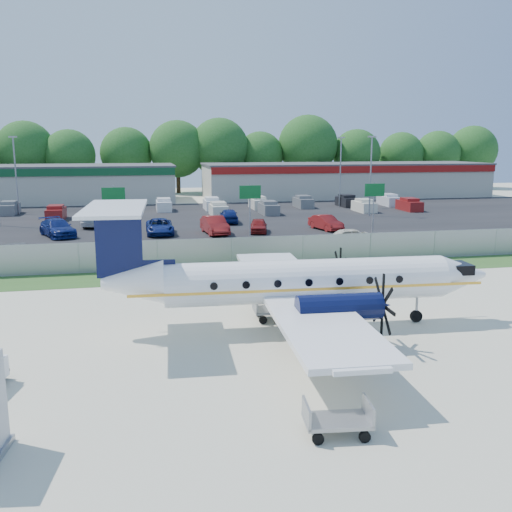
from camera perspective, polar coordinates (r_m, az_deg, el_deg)
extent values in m
plane|color=beige|center=(25.65, 2.75, -7.62)|extent=(170.00, 170.00, 0.00)
cube|color=#2D561E|center=(36.95, -1.89, -1.72)|extent=(170.00, 4.00, 0.02)
cube|color=black|center=(43.72, -3.46, 0.30)|extent=(170.00, 8.00, 0.02)
cube|color=black|center=(64.32, -6.18, 3.77)|extent=(170.00, 32.00, 0.02)
cube|color=gray|center=(38.68, -2.41, 0.37)|extent=(120.00, 0.02, 1.90)
cube|color=gray|center=(38.50, -2.42, 1.80)|extent=(120.00, 0.06, 0.06)
cube|color=gray|center=(38.87, -2.40, -1.01)|extent=(120.00, 0.06, 0.06)
cube|color=beige|center=(87.53, -23.64, 6.50)|extent=(46.00, 12.00, 5.00)
cube|color=#474749|center=(87.40, -23.78, 8.21)|extent=(46.40, 12.40, 0.24)
cube|color=beige|center=(91.51, 8.93, 7.46)|extent=(44.00, 12.00, 5.00)
cube|color=#474749|center=(91.38, 8.98, 9.10)|extent=(44.40, 12.40, 0.24)
cube|color=maroon|center=(85.73, 10.41, 8.51)|extent=(44.00, 0.20, 1.00)
cylinder|color=gray|center=(46.89, -13.96, 3.81)|extent=(0.14, 0.14, 5.00)
cube|color=#0C5923|center=(46.55, -14.07, 5.99)|extent=(1.80, 0.08, 1.10)
cylinder|color=gray|center=(47.73, -0.62, 4.27)|extent=(0.14, 0.14, 5.00)
cube|color=#0C5923|center=(47.40, -0.59, 6.41)|extent=(1.80, 0.08, 1.10)
cylinder|color=gray|center=(50.99, 11.64, 4.48)|extent=(0.14, 0.14, 5.00)
cube|color=#0C5923|center=(50.68, 11.79, 6.48)|extent=(1.80, 0.08, 1.10)
cylinder|color=gray|center=(66.91, 11.38, 7.76)|extent=(0.18, 0.18, 9.00)
cube|color=gray|center=(66.81, 11.53, 11.62)|extent=(0.90, 0.35, 0.18)
cylinder|color=gray|center=(72.92, -22.88, 7.38)|extent=(0.18, 0.18, 9.00)
cube|color=gray|center=(72.83, -23.15, 10.91)|extent=(0.90, 0.35, 0.18)
cylinder|color=gray|center=(76.21, 8.43, 8.26)|extent=(0.18, 0.18, 9.00)
cube|color=gray|center=(76.12, 8.53, 11.64)|extent=(0.90, 0.35, 0.18)
cylinder|color=white|center=(25.77, 5.13, -2.49)|extent=(12.81, 2.61, 1.93)
cone|color=white|center=(28.46, 19.94, -1.81)|extent=(2.34, 2.05, 1.93)
cone|color=white|center=(25.06, -12.21, -2.61)|extent=(2.75, 2.07, 1.93)
cube|color=black|center=(28.29, 19.62, -1.13)|extent=(0.99, 1.37, 0.46)
cube|color=white|center=(25.79, 4.01, -3.74)|extent=(4.21, 18.07, 0.22)
cylinder|color=#080D32|center=(23.28, 8.31, -5.09)|extent=(3.52, 1.30, 1.12)
cylinder|color=#080D32|center=(28.79, 4.91, -1.85)|extent=(3.52, 1.30, 1.12)
cube|color=#080D32|center=(24.75, -13.55, 1.25)|extent=(1.94, 0.29, 2.95)
cube|color=white|center=(24.55, -13.95, 4.64)|extent=(2.78, 6.43, 0.14)
cylinder|color=gray|center=(27.87, 15.76, -5.07)|extent=(0.12, 0.12, 1.32)
cylinder|color=black|center=(27.97, 15.71, -5.81)|extent=(0.58, 0.21, 0.57)
cylinder|color=black|center=(23.44, 5.56, -8.66)|extent=(0.67, 0.44, 0.65)
cylinder|color=black|center=(28.92, 2.70, -4.75)|extent=(0.67, 0.44, 0.65)
cylinder|color=black|center=(22.57, -24.26, -10.45)|extent=(0.68, 0.37, 0.64)
cube|color=gray|center=(27.26, 2.11, -5.36)|extent=(2.28, 1.44, 0.13)
cube|color=gray|center=(27.00, -0.08, -4.79)|extent=(0.16, 1.33, 0.66)
cube|color=gray|center=(27.38, 4.28, -4.59)|extent=(0.16, 1.33, 0.66)
cylinder|color=black|center=(26.65, 0.71, -6.42)|extent=(0.40, 0.15, 0.40)
cylinder|color=black|center=(27.79, 0.30, -5.67)|extent=(0.40, 0.15, 0.40)
cylinder|color=black|center=(26.93, 3.98, -6.25)|extent=(0.40, 0.15, 0.40)
cylinder|color=black|center=(28.07, 3.43, -5.52)|extent=(0.40, 0.15, 0.40)
cube|color=gray|center=(17.23, 8.13, -15.98)|extent=(2.02, 1.35, 0.11)
cube|color=gray|center=(16.93, 5.07, -15.35)|extent=(0.20, 1.14, 0.57)
cube|color=gray|center=(17.32, 11.17, -14.87)|extent=(0.20, 1.14, 0.57)
cylinder|color=black|center=(16.77, 6.22, -17.74)|extent=(0.35, 0.15, 0.34)
cylinder|color=black|center=(17.67, 5.51, -16.12)|extent=(0.35, 0.15, 0.34)
cylinder|color=black|center=(17.06, 10.82, -17.34)|extent=(0.35, 0.15, 0.34)
cylinder|color=black|center=(17.95, 9.86, -15.78)|extent=(0.35, 0.15, 0.34)
cone|color=#F23707|center=(21.91, 9.52, -10.47)|extent=(0.31, 0.31, 0.47)
cube|color=#F23707|center=(21.99, 9.50, -11.01)|extent=(0.33, 0.33, 0.03)
cone|color=#F23707|center=(30.91, 9.71, -4.03)|extent=(0.31, 0.31, 0.46)
cube|color=#F23707|center=(30.97, 9.70, -4.42)|extent=(0.33, 0.33, 0.03)
imported|color=#595B5E|center=(43.25, -22.45, -0.67)|extent=(5.62, 4.18, 1.42)
imported|color=beige|center=(47.61, 8.82, 1.07)|extent=(4.16, 1.75, 1.40)
imported|color=navy|center=(54.41, -19.19, 1.84)|extent=(4.15, 5.90, 1.59)
imported|color=navy|center=(53.36, -9.58, 2.14)|extent=(2.45, 5.24, 1.45)
imported|color=maroon|center=(53.04, -4.14, 2.21)|extent=(2.29, 5.18, 1.66)
imported|color=maroon|center=(53.72, 0.24, 2.36)|extent=(2.37, 4.14, 1.33)
imported|color=maroon|center=(55.77, 6.98, 2.60)|extent=(2.51, 4.59, 1.43)
imported|color=silver|center=(59.94, -15.35, 2.88)|extent=(3.82, 6.20, 1.68)
imported|color=navy|center=(60.34, -2.73, 3.32)|extent=(2.24, 4.69, 1.55)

